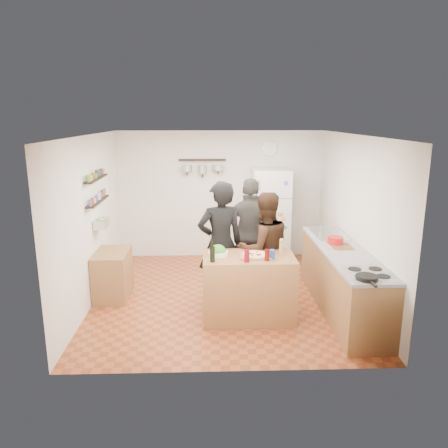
{
  "coord_description": "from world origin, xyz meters",
  "views": [
    {
      "loc": [
        -0.22,
        -6.42,
        2.77
      ],
      "look_at": [
        0.0,
        0.1,
        1.15
      ],
      "focal_mm": 35.0,
      "sensor_mm": 36.0,
      "label": 1
    }
  ],
  "objects_px": {
    "red_bowl": "(335,240)",
    "side_table": "(113,274)",
    "wine_bottle": "(212,254)",
    "fridge": "(270,216)",
    "salt_canister": "(272,254)",
    "counter_run": "(343,281)",
    "wall_clock": "(270,149)",
    "skillet": "(367,277)",
    "prep_island": "(248,287)",
    "person_back": "(251,234)",
    "pepper_mill": "(281,248)",
    "person_center": "(264,249)",
    "salad_bowl": "(218,253)",
    "person_left": "(220,244)"
  },
  "relations": [
    {
      "from": "counter_run",
      "to": "wall_clock",
      "type": "bearing_deg",
      "value": 105.92
    },
    {
      "from": "person_left",
      "to": "side_table",
      "type": "xyz_separation_m",
      "value": [
        -1.68,
        0.32,
        -0.57
      ]
    },
    {
      "from": "prep_island",
      "to": "salt_canister",
      "type": "bearing_deg",
      "value": -21.8
    },
    {
      "from": "prep_island",
      "to": "person_center",
      "type": "xyz_separation_m",
      "value": [
        0.27,
        0.47,
        0.4
      ]
    },
    {
      "from": "person_back",
      "to": "fridge",
      "type": "distance_m",
      "value": 1.48
    },
    {
      "from": "counter_run",
      "to": "salt_canister",
      "type": "bearing_deg",
      "value": -162.94
    },
    {
      "from": "wine_bottle",
      "to": "pepper_mill",
      "type": "xyz_separation_m",
      "value": [
        0.95,
        0.27,
        -0.01
      ]
    },
    {
      "from": "wine_bottle",
      "to": "person_center",
      "type": "height_order",
      "value": "person_center"
    },
    {
      "from": "counter_run",
      "to": "person_left",
      "type": "bearing_deg",
      "value": 170.85
    },
    {
      "from": "salad_bowl",
      "to": "skillet",
      "type": "height_order",
      "value": "skillet"
    },
    {
      "from": "person_center",
      "to": "fridge",
      "type": "xyz_separation_m",
      "value": [
        0.37,
        2.04,
        0.04
      ]
    },
    {
      "from": "prep_island",
      "to": "person_back",
      "type": "height_order",
      "value": "person_back"
    },
    {
      "from": "prep_island",
      "to": "wall_clock",
      "type": "distance_m",
      "value": 3.37
    },
    {
      "from": "prep_island",
      "to": "person_left",
      "type": "relative_size",
      "value": 0.67
    },
    {
      "from": "pepper_mill",
      "to": "fridge",
      "type": "height_order",
      "value": "fridge"
    },
    {
      "from": "prep_island",
      "to": "red_bowl",
      "type": "xyz_separation_m",
      "value": [
        1.34,
        0.53,
        0.51
      ]
    },
    {
      "from": "skillet",
      "to": "wall_clock",
      "type": "distance_m",
      "value": 4.03
    },
    {
      "from": "person_left",
      "to": "wine_bottle",
      "type": "bearing_deg",
      "value": 66.1
    },
    {
      "from": "salad_bowl",
      "to": "person_center",
      "type": "distance_m",
      "value": 0.81
    },
    {
      "from": "person_center",
      "to": "side_table",
      "type": "relative_size",
      "value": 2.14
    },
    {
      "from": "salad_bowl",
      "to": "red_bowl",
      "type": "bearing_deg",
      "value": 15.33
    },
    {
      "from": "wine_bottle",
      "to": "wall_clock",
      "type": "relative_size",
      "value": 0.68
    },
    {
      "from": "person_center",
      "to": "side_table",
      "type": "bearing_deg",
      "value": -23.81
    },
    {
      "from": "salad_bowl",
      "to": "pepper_mill",
      "type": "xyz_separation_m",
      "value": [
        0.87,
        0.0,
        0.06
      ]
    },
    {
      "from": "salt_canister",
      "to": "fridge",
      "type": "distance_m",
      "value": 2.66
    },
    {
      "from": "red_bowl",
      "to": "wall_clock",
      "type": "relative_size",
      "value": 0.79
    },
    {
      "from": "skillet",
      "to": "fridge",
      "type": "relative_size",
      "value": 0.14
    },
    {
      "from": "wall_clock",
      "to": "side_table",
      "type": "distance_m",
      "value": 3.81
    },
    {
      "from": "salt_canister",
      "to": "person_back",
      "type": "xyz_separation_m",
      "value": [
        -0.16,
        1.24,
        -0.06
      ]
    },
    {
      "from": "person_back",
      "to": "wall_clock",
      "type": "xyz_separation_m",
      "value": [
        0.5,
        1.72,
        1.24
      ]
    },
    {
      "from": "wine_bottle",
      "to": "salt_canister",
      "type": "distance_m",
      "value": 0.81
    },
    {
      "from": "prep_island",
      "to": "person_center",
      "type": "distance_m",
      "value": 0.68
    },
    {
      "from": "red_bowl",
      "to": "side_table",
      "type": "bearing_deg",
      "value": 175.18
    },
    {
      "from": "salt_canister",
      "to": "wall_clock",
      "type": "distance_m",
      "value": 3.21
    },
    {
      "from": "wine_bottle",
      "to": "fridge",
      "type": "height_order",
      "value": "fridge"
    },
    {
      "from": "pepper_mill",
      "to": "salt_canister",
      "type": "bearing_deg",
      "value": -131.42
    },
    {
      "from": "prep_island",
      "to": "salt_canister",
      "type": "distance_m",
      "value": 0.61
    },
    {
      "from": "side_table",
      "to": "person_center",
      "type": "bearing_deg",
      "value": -8.42
    },
    {
      "from": "red_bowl",
      "to": "fridge",
      "type": "xyz_separation_m",
      "value": [
        -0.7,
        1.98,
        -0.07
      ]
    },
    {
      "from": "red_bowl",
      "to": "fridge",
      "type": "height_order",
      "value": "fridge"
    },
    {
      "from": "wine_bottle",
      "to": "salad_bowl",
      "type": "bearing_deg",
      "value": 73.5
    },
    {
      "from": "pepper_mill",
      "to": "salt_canister",
      "type": "height_order",
      "value": "pepper_mill"
    },
    {
      "from": "wine_bottle",
      "to": "person_left",
      "type": "bearing_deg",
      "value": 80.17
    },
    {
      "from": "person_center",
      "to": "person_back",
      "type": "xyz_separation_m",
      "value": [
        -0.13,
        0.65,
        0.06
      ]
    },
    {
      "from": "fridge",
      "to": "side_table",
      "type": "xyz_separation_m",
      "value": [
        -2.69,
        -1.7,
        -0.54
      ]
    },
    {
      "from": "salad_bowl",
      "to": "person_center",
      "type": "xyz_separation_m",
      "value": [
        0.69,
        0.42,
        -0.08
      ]
    },
    {
      "from": "salt_canister",
      "to": "wall_clock",
      "type": "xyz_separation_m",
      "value": [
        0.34,
        2.96,
        1.18
      ]
    },
    {
      "from": "person_back",
      "to": "side_table",
      "type": "relative_size",
      "value": 2.28
    },
    {
      "from": "person_center",
      "to": "pepper_mill",
      "type": "bearing_deg",
      "value": 97.77
    },
    {
      "from": "person_left",
      "to": "skillet",
      "type": "relative_size",
      "value": 7.31
    }
  ]
}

